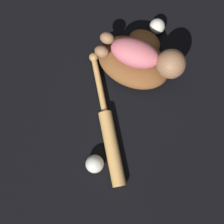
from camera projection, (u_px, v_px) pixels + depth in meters
ground_plane at (132, 72)px, 1.39m from camera, size 6.00×6.00×0.00m
baseball_glove at (136, 59)px, 1.35m from camera, size 0.38×0.33×0.10m
baby_figure at (147, 57)px, 1.25m from camera, size 0.38×0.18×0.12m
baseball_bat at (109, 134)px, 1.30m from camera, size 0.24×0.56×0.06m
baseball at (95, 164)px, 1.26m from camera, size 0.07×0.07×0.07m
baseball_spare at (157, 26)px, 1.40m from camera, size 0.07×0.07×0.07m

